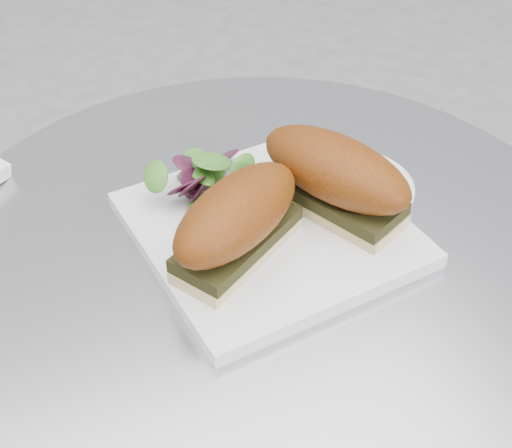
# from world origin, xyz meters

# --- Properties ---
(table) EXTENTS (0.70, 0.70, 0.73)m
(table) POSITION_xyz_m (0.00, 0.00, 0.49)
(table) COLOR #B2B3B9
(table) RESTS_ON ground
(plate) EXTENTS (0.28, 0.28, 0.02)m
(plate) POSITION_xyz_m (0.02, 0.02, 0.74)
(plate) COLOR white
(plate) RESTS_ON table
(sandwich_left) EXTENTS (0.18, 0.14, 0.08)m
(sandwich_left) POSITION_xyz_m (-0.03, -0.01, 0.79)
(sandwich_left) COLOR #FAE29C
(sandwich_left) RESTS_ON plate
(sandwich_right) EXTENTS (0.14, 0.19, 0.08)m
(sandwich_right) POSITION_xyz_m (0.08, 0.01, 0.79)
(sandwich_right) COLOR #FAE29C
(sandwich_right) RESTS_ON plate
(salad) EXTENTS (0.10, 0.10, 0.05)m
(salad) POSITION_xyz_m (-0.03, 0.09, 0.77)
(salad) COLOR #447D29
(salad) RESTS_ON plate
(saucer) EXTENTS (0.14, 0.14, 0.01)m
(saucer) POSITION_xyz_m (0.12, 0.05, 0.74)
(saucer) COLOR white
(saucer) RESTS_ON table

